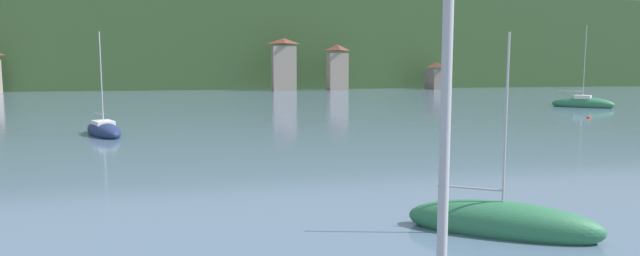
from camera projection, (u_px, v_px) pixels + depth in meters
name	position (u px, v px, depth m)	size (l,w,h in m)	color
wooded_hillside	(174.00, 50.00, 134.79)	(352.00, 52.27, 40.92)	#38562D
shore_building_westcentral	(284.00, 65.00, 105.50)	(4.85, 3.42, 10.46)	gray
shore_building_central	(337.00, 68.00, 108.23)	(4.03, 3.82, 9.34)	gray
shore_building_eastcentral	(436.00, 76.00, 114.11)	(3.26, 5.44, 5.77)	gray
sailboat_mid_1	(502.00, 223.00, 14.40)	(4.99, 4.02, 5.80)	#2D754C
sailboat_far_2	(104.00, 130.00, 35.59)	(3.81, 6.05, 7.27)	navy
sailboat_far_3	(582.00, 104.00, 61.04)	(6.00, 6.26, 9.84)	#2D754C
mooring_buoy_mid	(589.00, 118.00, 47.68)	(0.40, 0.40, 0.40)	red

